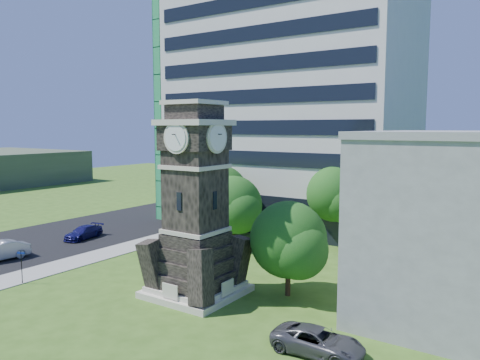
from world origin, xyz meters
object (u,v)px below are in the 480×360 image
Objects in this scene: car_street_north at (83,232)px; street_sign at (21,263)px; clock_tower at (196,213)px; car_east_lot at (318,341)px; park_bench at (176,284)px.

street_sign reaches higher than car_street_north.
car_east_lot is at bearing -16.76° from clock_tower.
car_east_lot is 2.20× the size of park_bench.
street_sign reaches higher than park_bench.
clock_tower reaches higher than car_street_north.
street_sign is at bearing -153.39° from park_bench.
car_street_north reaches higher than park_bench.
clock_tower is at bearing 17.29° from park_bench.
clock_tower reaches higher than car_east_lot.
car_street_north is 29.57m from car_east_lot.
car_street_north is 2.08× the size of park_bench.
park_bench is at bearing -163.43° from clock_tower.
car_east_lot is (28.32, -8.50, 0.01)m from car_street_north.
street_sign is at bearing -65.03° from car_street_north.
car_east_lot is at bearing -15.63° from street_sign.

